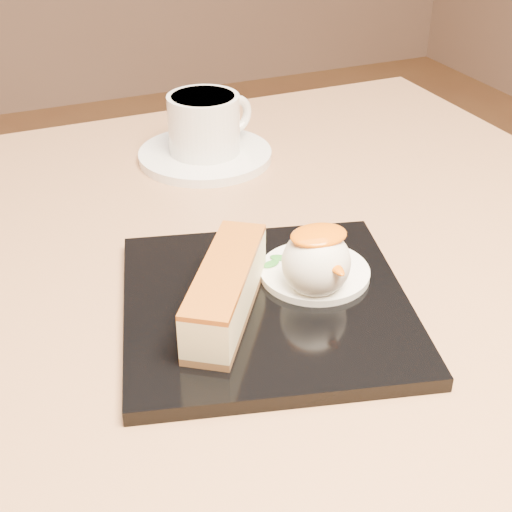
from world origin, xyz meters
name	(u,v)px	position (x,y,z in m)	size (l,w,h in m)	color
table	(260,402)	(0.00, 0.00, 0.56)	(0.80, 0.80, 0.72)	black
dessert_plate	(266,305)	(-0.02, -0.06, 0.73)	(0.22, 0.22, 0.01)	black
cheesecake	(226,290)	(-0.06, -0.06, 0.75)	(0.10, 0.13, 0.04)	brown
cream_smear	(315,272)	(0.03, -0.04, 0.73)	(0.09, 0.09, 0.01)	white
ice_cream_scoop	(316,263)	(0.02, -0.06, 0.76)	(0.05, 0.05, 0.05)	white
mango_sauce	(319,235)	(0.02, -0.06, 0.78)	(0.05, 0.03, 0.01)	#DD6006
mint_sprig	(270,261)	(0.00, -0.02, 0.74)	(0.03, 0.02, 0.00)	#32892D
saucer	(205,155)	(0.03, 0.23, 0.72)	(0.15, 0.15, 0.01)	white
coffee_cup	(205,122)	(0.03, 0.24, 0.76)	(0.10, 0.08, 0.06)	white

